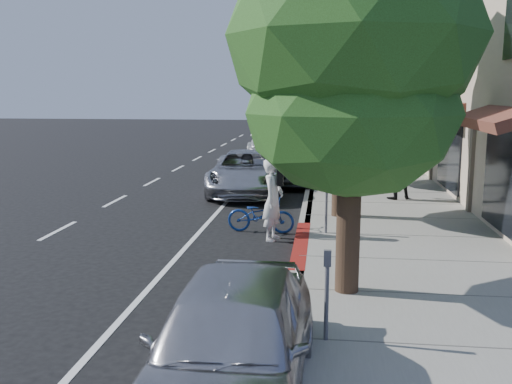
# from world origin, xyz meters

# --- Properties ---
(ground) EXTENTS (120.00, 120.00, 0.00)m
(ground) POSITION_xyz_m (0.00, 0.00, 0.00)
(ground) COLOR black
(ground) RESTS_ON ground
(sidewalk) EXTENTS (4.60, 56.00, 0.15)m
(sidewalk) POSITION_xyz_m (2.30, 8.00, 0.07)
(sidewalk) COLOR gray
(sidewalk) RESTS_ON ground
(curb) EXTENTS (0.30, 56.00, 0.15)m
(curb) POSITION_xyz_m (0.00, 8.00, 0.07)
(curb) COLOR #9E998E
(curb) RESTS_ON ground
(curb_red_segment) EXTENTS (0.32, 4.00, 0.15)m
(curb_red_segment) POSITION_xyz_m (0.00, 1.00, 0.07)
(curb_red_segment) COLOR maroon
(curb_red_segment) RESTS_ON ground
(street_tree_0) EXTENTS (4.09, 4.09, 6.81)m
(street_tree_0) POSITION_xyz_m (0.90, -2.00, 4.22)
(street_tree_0) COLOR black
(street_tree_0) RESTS_ON ground
(street_tree_1) EXTENTS (4.44, 4.44, 7.52)m
(street_tree_1) POSITION_xyz_m (0.90, 4.00, 4.68)
(street_tree_1) COLOR black
(street_tree_1) RESTS_ON ground
(street_tree_2) EXTENTS (3.81, 3.81, 7.23)m
(street_tree_2) POSITION_xyz_m (0.90, 10.00, 4.60)
(street_tree_2) COLOR black
(street_tree_2) RESTS_ON ground
(street_tree_3) EXTENTS (4.82, 4.82, 8.03)m
(street_tree_3) POSITION_xyz_m (0.90, 16.00, 4.98)
(street_tree_3) COLOR black
(street_tree_3) RESTS_ON ground
(street_tree_4) EXTENTS (4.24, 4.24, 7.45)m
(street_tree_4) POSITION_xyz_m (0.90, 22.00, 4.67)
(street_tree_4) COLOR black
(street_tree_4) RESTS_ON ground
(street_tree_5) EXTENTS (5.42, 5.42, 7.96)m
(street_tree_5) POSITION_xyz_m (0.90, 28.00, 4.79)
(street_tree_5) COLOR black
(street_tree_5) RESTS_ON ground
(cyclist) EXTENTS (0.62, 0.80, 1.95)m
(cyclist) POSITION_xyz_m (-0.70, 1.78, 0.97)
(cyclist) COLOR white
(cyclist) RESTS_ON ground
(bicycle) EXTENTS (1.73, 0.72, 0.89)m
(bicycle) POSITION_xyz_m (-1.07, 2.47, 0.44)
(bicycle) COLOR navy
(bicycle) RESTS_ON ground
(silver_suv) EXTENTS (2.79, 5.44, 1.47)m
(silver_suv) POSITION_xyz_m (-2.20, 8.00, 0.73)
(silver_suv) COLOR #AFAFB4
(silver_suv) RESTS_ON ground
(dark_sedan) EXTENTS (1.89, 4.24, 1.35)m
(dark_sedan) POSITION_xyz_m (-0.50, 10.10, 0.68)
(dark_sedan) COLOR #222628
(dark_sedan) RESTS_ON ground
(white_pickup) EXTENTS (2.67, 6.19, 1.78)m
(white_pickup) POSITION_xyz_m (-2.20, 19.04, 0.89)
(white_pickup) COLOR silver
(white_pickup) RESTS_ON ground
(dark_suv_far) EXTENTS (2.17, 4.62, 1.53)m
(dark_suv_far) POSITION_xyz_m (-0.50, 27.01, 0.76)
(dark_suv_far) COLOR black
(dark_suv_far) RESTS_ON ground
(near_car_a) EXTENTS (1.79, 4.37, 1.48)m
(near_car_a) POSITION_xyz_m (-0.50, -5.50, 0.74)
(near_car_a) COLOR #B2B1B6
(near_car_a) RESTS_ON ground
(pedestrian) EXTENTS (1.11, 1.00, 1.89)m
(pedestrian) POSITION_xyz_m (2.72, 6.70, 1.09)
(pedestrian) COLOR black
(pedestrian) RESTS_ON sidewalk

